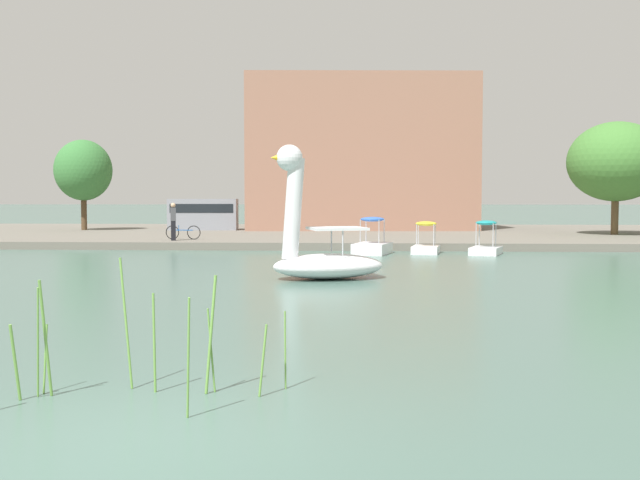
{
  "coord_description": "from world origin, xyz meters",
  "views": [
    {
      "loc": [
        2.29,
        -6.67,
        2.3
      ],
      "look_at": [
        0.74,
        19.34,
        0.86
      ],
      "focal_mm": 41.2,
      "sensor_mm": 36.0,
      "label": 1
    }
  ],
  "objects": [
    {
      "name": "ground_plane",
      "position": [
        0.0,
        0.0,
        0.0
      ],
      "size": [
        679.38,
        679.38,
        0.0
      ],
      "primitive_type": "plane",
      "color": "#47665B"
    },
    {
      "name": "shore_bank_far",
      "position": [
        0.0,
        38.55,
        0.18
      ],
      "size": [
        120.73,
        25.0,
        0.35
      ],
      "primitive_type": "cube",
      "color": "#6B665B",
      "rests_on": "ground_plane"
    },
    {
      "name": "swan_boat",
      "position": [
        1.06,
        14.47,
        0.86
      ],
      "size": [
        3.65,
        2.74,
        3.86
      ],
      "color": "white",
      "rests_on": "ground_plane"
    },
    {
      "name": "pedal_boat_blue",
      "position": [
        2.65,
        24.29,
        0.43
      ],
      "size": [
        1.8,
        2.48,
        1.57
      ],
      "color": "white",
      "rests_on": "ground_plane"
    },
    {
      "name": "pedal_boat_yellow",
      "position": [
        4.94,
        24.77,
        0.38
      ],
      "size": [
        1.4,
        2.06,
        1.37
      ],
      "color": "white",
      "rests_on": "ground_plane"
    },
    {
      "name": "pedal_boat_teal",
      "position": [
        7.4,
        24.29,
        0.39
      ],
      "size": [
        1.68,
        2.16,
        1.43
      ],
      "color": "white",
      "rests_on": "ground_plane"
    },
    {
      "name": "tree_broadleaf_behind_dock",
      "position": [
        16.18,
        34.84,
        4.38
      ],
      "size": [
        6.73,
        7.05,
        6.23
      ],
      "color": "brown",
      "rests_on": "shore_bank_far"
    },
    {
      "name": "tree_sapling_by_fence",
      "position": [
        -15.55,
        39.16,
        4.15
      ],
      "size": [
        5.09,
        5.09,
        5.74
      ],
      "color": "#4C3823",
      "rests_on": "shore_bank_far"
    },
    {
      "name": "person_on_path",
      "position": [
        -6.74,
        27.63,
        1.3
      ],
      "size": [
        0.29,
        0.29,
        1.79
      ],
      "color": "black",
      "rests_on": "shore_bank_far"
    },
    {
      "name": "bicycle_parked",
      "position": [
        -6.52,
        28.63,
        0.7
      ],
      "size": [
        1.77,
        0.24,
        0.69
      ],
      "color": "black",
      "rests_on": "shore_bank_far"
    },
    {
      "name": "parked_van",
      "position": [
        -7.99,
        39.87,
        1.43
      ],
      "size": [
        4.48,
        2.15,
        1.99
      ],
      "color": "gray",
      "rests_on": "shore_bank_far"
    },
    {
      "name": "apartment_block",
      "position": [
        1.89,
        43.7,
        5.25
      ],
      "size": [
        15.27,
        11.54,
        9.8
      ],
      "primitive_type": "cube",
      "rotation": [
        0.0,
        0.0,
        0.07
      ],
      "color": "#996B56",
      "rests_on": "shore_bank_far"
    },
    {
      "name": "reed_clump_foreground",
      "position": [
        -0.49,
        1.59,
        0.6
      ],
      "size": [
        3.23,
        1.36,
        1.6
      ],
      "color": "#669942",
      "rests_on": "ground_plane"
    }
  ]
}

